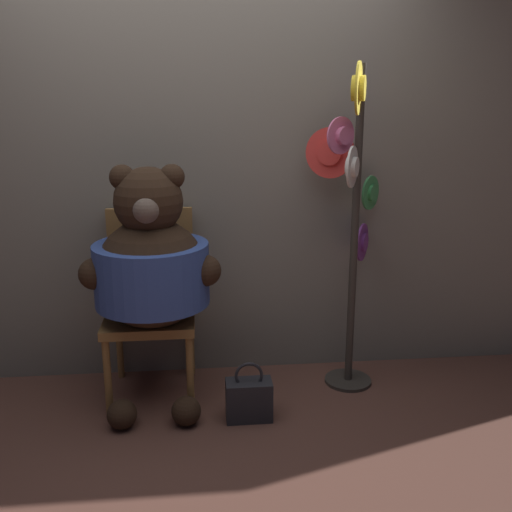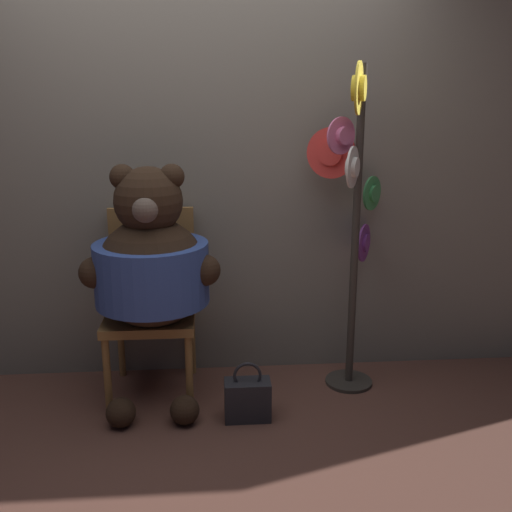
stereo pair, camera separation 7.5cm
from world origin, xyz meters
name	(u,v)px [view 1 (the left image)]	position (x,y,z in m)	size (l,w,h in m)	color
ground_plane	(200,432)	(0.00, 0.00, 0.00)	(14.00, 14.00, 0.00)	brown
wall_back	(194,190)	(0.00, 0.78, 1.14)	(8.00, 0.10, 2.27)	slate
chair	(151,297)	(-0.26, 0.53, 0.56)	(0.49, 0.53, 1.05)	olive
teddy_bear	(151,267)	(-0.24, 0.35, 0.79)	(0.74, 0.65, 1.34)	black
hat_display_rack	(352,207)	(0.87, 0.46, 1.08)	(0.46, 0.51, 1.84)	#332D28
handbag_on_ground	(249,399)	(0.26, 0.11, 0.12)	(0.24, 0.13, 0.33)	#232328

